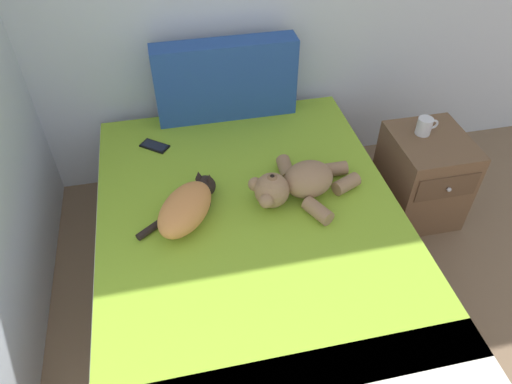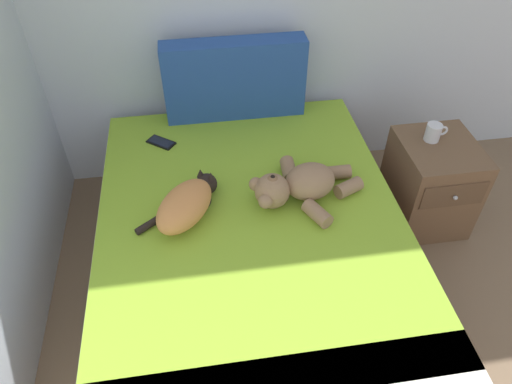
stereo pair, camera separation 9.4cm
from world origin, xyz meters
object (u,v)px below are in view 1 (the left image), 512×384
(cell_phone, at_px, (155,146))
(nightstand, at_px, (422,176))
(cat, at_px, (187,207))
(patterned_cushion, at_px, (226,80))
(teddy_bear, at_px, (298,183))
(mug, at_px, (425,126))
(bed, at_px, (254,258))

(cell_phone, xyz_separation_m, nightstand, (1.45, -0.27, -0.25))
(cat, bearing_deg, patterned_cushion, 68.45)
(cell_phone, bearing_deg, patterned_cushion, 27.37)
(teddy_bear, relative_size, nightstand, 1.04)
(teddy_bear, height_order, mug, teddy_bear)
(patterned_cushion, xyz_separation_m, nightstand, (1.03, -0.49, -0.46))
(teddy_bear, xyz_separation_m, nightstand, (0.82, 0.25, -0.32))
(cat, relative_size, nightstand, 0.77)
(bed, relative_size, patterned_cushion, 2.48)
(teddy_bear, bearing_deg, nightstand, 16.62)
(nightstand, bearing_deg, patterned_cushion, 154.47)
(teddy_bear, bearing_deg, cat, -175.22)
(cat, distance_m, nightstand, 1.40)
(bed, height_order, teddy_bear, teddy_bear)
(bed, bearing_deg, nightstand, 19.25)
(patterned_cushion, distance_m, mug, 1.09)
(cat, bearing_deg, cell_phone, 101.94)
(teddy_bear, relative_size, cell_phone, 3.34)
(mug, bearing_deg, nightstand, -62.50)
(nightstand, distance_m, mug, 0.32)
(bed, bearing_deg, mug, 22.92)
(nightstand, xyz_separation_m, mug, (-0.03, 0.06, 0.31))
(cat, distance_m, mug, 1.35)
(bed, height_order, cell_phone, cell_phone)
(mug, bearing_deg, bed, -157.08)
(patterned_cushion, distance_m, cat, 0.85)
(cell_phone, bearing_deg, nightstand, -10.54)
(bed, xyz_separation_m, cell_phone, (-0.40, 0.64, 0.26))
(cat, bearing_deg, mug, 15.13)
(cat, relative_size, cell_phone, 2.50)
(patterned_cushion, xyz_separation_m, cat, (-0.31, -0.78, -0.15))
(mug, bearing_deg, patterned_cushion, 156.75)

